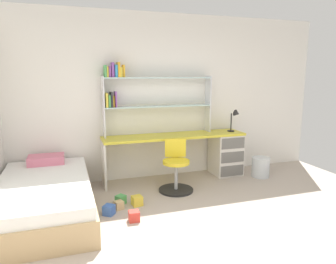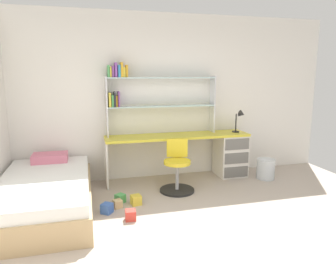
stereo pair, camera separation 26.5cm
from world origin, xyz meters
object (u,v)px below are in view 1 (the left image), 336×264
Objects in this scene: desk_lamp at (236,117)px; toy_block_green_3 at (121,200)px; swivel_chair at (176,171)px; waste_bin at (261,167)px; desk at (211,151)px; toy_block_natural_2 at (119,205)px; toy_block_red_1 at (134,216)px; toy_block_blue_0 at (109,210)px; toy_block_yellow_4 at (137,201)px; bookshelf_hutch at (143,92)px; bed_platform at (45,197)px.

desk_lamp is 2.42m from toy_block_green_3.
swivel_chair is 1.60m from waste_bin.
desk reaches higher than toy_block_natural_2.
swivel_chair is 1.17m from toy_block_red_1.
toy_block_natural_2 is (0.15, 0.13, -0.01)m from toy_block_blue_0.
toy_block_green_3 is at bearing -156.56° from desk.
toy_block_blue_0 is (-1.89, -1.03, -0.38)m from desk.
swivel_chair is at bearing -174.77° from waste_bin.
swivel_chair is 6.23× the size of toy_block_red_1.
toy_block_yellow_4 is at bearing 9.24° from toy_block_natural_2.
desk is 1.32× the size of bookshelf_hutch.
toy_block_blue_0 is (-0.74, -1.16, -1.39)m from bookshelf_hutch.
desk_lamp reaches higher than bed_platform.
waste_bin is at bearing 6.93° from bed_platform.
desk_lamp is at bearing 13.09° from bed_platform.
bookshelf_hutch reaches higher than desk_lamp.
bookshelf_hutch reaches higher than waste_bin.
toy_block_red_1 is 0.45m from toy_block_yellow_4.
desk is at bearing 156.05° from waste_bin.
bed_platform reaches higher than toy_block_green_3.
swivel_chair is 2.28× the size of waste_bin.
waste_bin is at bearing 12.29° from toy_block_natural_2.
bed_platform is (-3.07, -0.71, -0.78)m from desk_lamp.
toy_block_red_1 is at bearing -83.47° from toy_block_green_3.
bookshelf_hutch is 1.96m from toy_block_blue_0.
toy_block_natural_2 is (0.90, -0.13, -0.17)m from bed_platform.
waste_bin is (0.35, -0.30, -0.84)m from desk_lamp.
waste_bin is (1.59, 0.15, -0.13)m from swivel_chair.
bed_platform is 3.45m from waste_bin.
desk_lamp is (0.43, -0.05, 0.57)m from desk.
bed_platform is 0.81m from toy_block_blue_0.
waste_bin is 2.76m from toy_block_blue_0.
toy_block_natural_2 is (-0.59, -1.03, -1.40)m from bookshelf_hutch.
waste_bin is 2.91× the size of toy_block_green_3.
bookshelf_hutch is 2.33× the size of swivel_chair.
toy_block_yellow_4 reaches higher than toy_block_natural_2.
toy_block_green_3 is at bearing -162.15° from desk_lamp.
toy_block_red_1 is 0.56m from toy_block_green_3.
toy_block_red_1 is (-0.48, -1.42, -1.39)m from bookshelf_hutch.
bookshelf_hutch reaches higher than bed_platform.
toy_block_blue_0 is 1.02× the size of toy_block_red_1.
desk_lamp reaches higher than toy_block_natural_2.
bed_platform reaches higher than toy_block_natural_2.
toy_block_yellow_4 is (0.25, 0.04, 0.01)m from toy_block_natural_2.
desk_lamp is 0.96m from waste_bin.
swivel_chair reaches higher than waste_bin.
swivel_chair reaches higher than desk.
swivel_chair is 1.05m from toy_block_natural_2.
toy_block_green_3 is at bearing 96.53° from toy_block_red_1.
toy_block_yellow_4 is at bearing -32.13° from toy_block_green_3.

